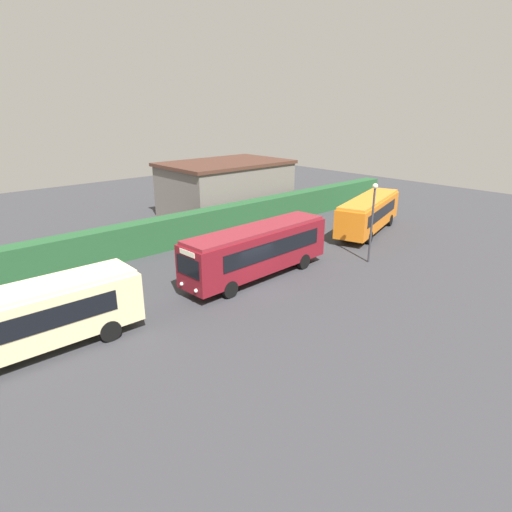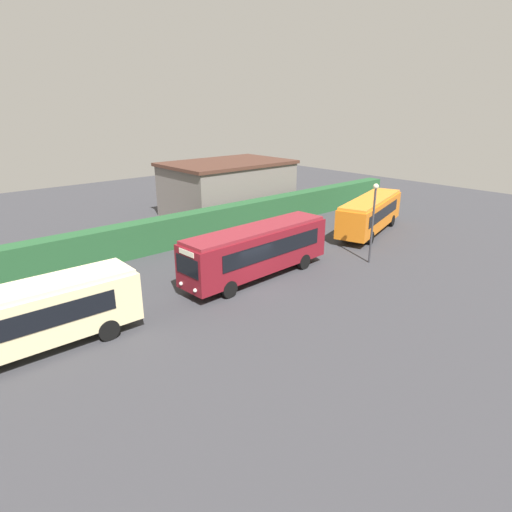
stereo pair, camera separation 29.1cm
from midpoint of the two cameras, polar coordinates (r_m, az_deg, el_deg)
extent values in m
plane|color=#38383D|center=(25.79, -0.34, -3.93)|extent=(83.06, 83.06, 0.00)
cube|color=beige|center=(20.76, -27.22, -7.13)|extent=(9.12, 2.50, 2.29)
cube|color=#F8E8B2|center=(20.28, -27.76, -3.96)|extent=(8.84, 2.31, 0.20)
cube|color=black|center=(21.68, -28.90, -5.51)|extent=(7.08, 0.15, 0.92)
cube|color=black|center=(19.52, -27.30, -7.90)|extent=(7.08, 0.15, 0.92)
cube|color=black|center=(21.90, -15.85, -3.48)|extent=(0.07, 1.94, 0.96)
cube|color=silver|center=(21.65, -16.01, -1.80)|extent=(0.06, 1.30, 0.28)
cylinder|color=black|center=(22.85, -20.64, -7.10)|extent=(1.00, 0.29, 1.00)
cylinder|color=black|center=(21.01, -18.50, -9.22)|extent=(1.00, 0.29, 1.00)
sphere|color=silver|center=(22.87, -16.28, -5.46)|extent=(0.22, 0.22, 0.22)
sphere|color=silver|center=(21.79, -14.81, -6.59)|extent=(0.22, 0.22, 0.22)
cube|color=maroon|center=(26.41, 0.48, 0.79)|extent=(10.45, 2.78, 2.47)
cube|color=maroon|center=(26.01, 0.49, 3.58)|extent=(10.13, 2.58, 0.20)
cube|color=black|center=(25.73, 2.82, 0.96)|extent=(8.08, 0.38, 0.99)
cube|color=black|center=(27.33, -0.81, 2.09)|extent=(8.08, 0.38, 0.99)
cube|color=black|center=(23.18, -8.73, -1.37)|extent=(0.12, 1.93, 1.04)
cube|color=silver|center=(22.92, -8.83, 0.41)|extent=(0.09, 1.29, 0.28)
cylinder|color=black|center=(24.11, -3.20, -4.39)|extent=(1.01, 0.32, 1.00)
cylinder|color=black|center=(25.65, -6.35, -2.98)|extent=(1.01, 0.32, 1.00)
cylinder|color=black|center=(28.40, 6.63, -0.74)|extent=(1.01, 0.32, 1.00)
cylinder|color=black|center=(29.72, 3.45, 0.28)|extent=(1.01, 0.32, 1.00)
sphere|color=silver|center=(23.13, -7.68, -4.53)|extent=(0.22, 0.22, 0.22)
sphere|color=silver|center=(24.10, -9.51, -3.61)|extent=(0.22, 0.22, 0.22)
cube|color=orange|center=(37.26, 15.06, 5.44)|extent=(10.16, 5.15, 2.21)
cube|color=orange|center=(37.00, 15.22, 7.25)|extent=(9.82, 4.88, 0.20)
cube|color=black|center=(37.26, 13.19, 6.02)|extent=(7.40, 2.29, 0.88)
cube|color=black|center=(36.61, 16.74, 5.48)|extent=(7.40, 2.29, 0.88)
cube|color=black|center=(41.89, 17.11, 7.12)|extent=(0.60, 1.87, 0.93)
cube|color=silver|center=(41.77, 17.19, 8.00)|extent=(0.42, 1.26, 0.28)
cylinder|color=black|center=(40.69, 14.74, 4.94)|extent=(1.04, 0.56, 1.00)
cylinder|color=black|center=(40.15, 17.68, 4.47)|extent=(1.04, 0.56, 1.00)
cylinder|color=black|center=(35.04, 11.72, 2.89)|extent=(1.04, 0.56, 1.00)
cylinder|color=black|center=(34.42, 15.10, 2.32)|extent=(1.04, 0.56, 1.00)
sphere|color=silver|center=(42.28, 16.12, 5.90)|extent=(0.22, 0.22, 0.22)
sphere|color=silver|center=(41.97, 17.83, 5.63)|extent=(0.22, 0.22, 0.22)
cube|color=#334C8C|center=(29.18, -6.08, -0.37)|extent=(0.35, 0.38, 0.80)
cube|color=olive|center=(28.94, -6.13, 1.03)|extent=(0.44, 0.55, 0.70)
sphere|color=beige|center=(28.80, -6.17, 1.90)|extent=(0.22, 0.22, 0.22)
cube|color=maroon|center=(29.56, 0.01, 0.09)|extent=(0.33, 0.32, 0.88)
cube|color=#334C8C|center=(29.30, 0.01, 1.62)|extent=(0.46, 0.40, 0.77)
sphere|color=brown|center=(29.15, 0.01, 2.57)|extent=(0.24, 0.24, 0.24)
cube|color=#24542D|center=(32.81, -11.48, 3.02)|extent=(53.53, 1.42, 2.36)
cube|color=slate|center=(42.71, -3.55, 8.78)|extent=(11.43, 7.57, 4.75)
cube|color=#4C2D23|center=(42.32, -3.62, 12.14)|extent=(11.88, 7.87, 0.30)
cylinder|color=#38383D|center=(29.80, 15.36, 3.73)|extent=(0.14, 0.14, 5.04)
sphere|color=beige|center=(29.22, 15.83, 8.83)|extent=(0.36, 0.36, 0.36)
camera|label=1|loc=(0.15, -89.69, 0.11)|focal=30.32mm
camera|label=2|loc=(0.15, 90.31, -0.11)|focal=30.32mm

